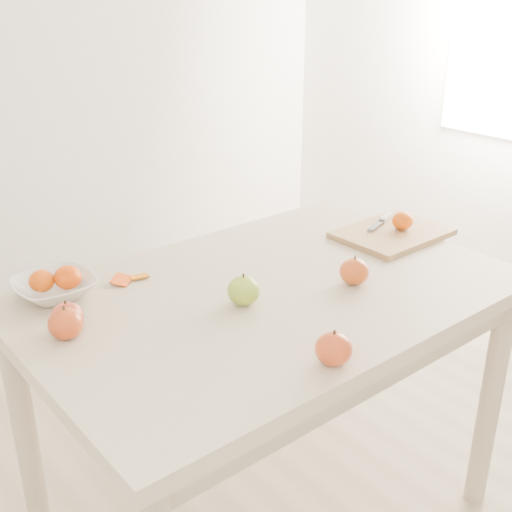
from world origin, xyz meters
TOP-DOWN VIEW (x-y plane):
  - table at (0.00, 0.00)m, footprint 1.20×0.80m
  - cutting_board at (0.51, 0.03)m, footprint 0.32×0.24m
  - board_tangerine at (0.54, 0.02)m, footprint 0.06×0.06m
  - fruit_bowl at (-0.43, 0.29)m, footprint 0.19×0.19m
  - bowl_tangerine_near at (-0.45, 0.30)m, footprint 0.06×0.06m
  - bowl_tangerine_far at (-0.40, 0.28)m, footprint 0.07×0.07m
  - orange_peel_a at (-0.27, 0.26)m, footprint 0.07×0.07m
  - orange_peel_b at (-0.22, 0.25)m, footprint 0.05×0.04m
  - paring_knife at (0.56, 0.10)m, footprint 0.17×0.07m
  - apple_green at (-0.10, -0.03)m, footprint 0.08×0.08m
  - apple_red_a at (-0.47, 0.12)m, footprint 0.07×0.07m
  - apple_red_e at (0.18, -0.11)m, footprint 0.07×0.07m
  - apple_red_b at (-0.49, 0.09)m, footprint 0.07×0.07m
  - apple_red_c at (-0.12, -0.34)m, footprint 0.07×0.07m

SIDE VIEW (x-z plane):
  - table at x=0.00m, z-range 0.28..1.03m
  - orange_peel_a at x=-0.27m, z-range 0.75..0.76m
  - orange_peel_b at x=-0.22m, z-range 0.75..0.76m
  - cutting_board at x=0.51m, z-range 0.75..0.77m
  - fruit_bowl at x=-0.43m, z-range 0.75..0.80m
  - paring_knife at x=0.56m, z-range 0.77..0.78m
  - apple_red_a at x=-0.47m, z-range 0.75..0.81m
  - apple_red_e at x=0.18m, z-range 0.75..0.82m
  - apple_red_c at x=-0.12m, z-range 0.75..0.82m
  - apple_red_b at x=-0.49m, z-range 0.75..0.82m
  - apple_green at x=-0.10m, z-range 0.75..0.82m
  - board_tangerine at x=0.54m, z-range 0.77..0.82m
  - bowl_tangerine_near at x=-0.45m, z-range 0.77..0.82m
  - bowl_tangerine_far at x=-0.40m, z-range 0.77..0.83m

